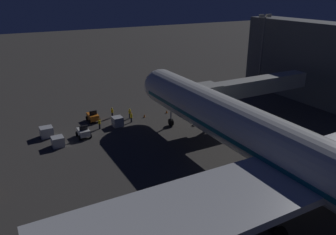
# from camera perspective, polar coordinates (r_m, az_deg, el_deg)

# --- Properties ---
(ground_plane) EXTENTS (320.00, 320.00, 0.00)m
(ground_plane) POSITION_cam_1_polar(r_m,az_deg,el_deg) (40.13, 14.28, -10.68)
(ground_plane) COLOR #383533
(airliner_at_gate) EXTENTS (49.03, 67.15, 20.52)m
(airliner_at_gate) POSITION_cam_1_polar(r_m,az_deg,el_deg) (33.03, 24.20, -7.85)
(airliner_at_gate) COLOR silver
(airliner_at_gate) RESTS_ON ground_plane
(jet_bridge) EXTENTS (21.62, 3.40, 7.36)m
(jet_bridge) POSITION_cam_1_polar(r_m,az_deg,el_deg) (55.45, 13.22, 5.00)
(jet_bridge) COLOR #9E9E99
(jet_bridge) RESTS_ON ground_plane
(apron_floodlight_mast) EXTENTS (2.90, 0.50, 16.02)m
(apron_floodlight_mast) POSITION_cam_1_polar(r_m,az_deg,el_deg) (72.22, 15.79, 11.39)
(apron_floodlight_mast) COLOR #59595E
(apron_floodlight_mast) RESTS_ON ground_plane
(baggage_tug_spare) EXTENTS (1.86, 2.50, 1.95)m
(baggage_tug_spare) POSITION_cam_1_polar(r_m,az_deg,el_deg) (56.99, -12.74, 0.13)
(baggage_tug_spare) COLOR orange
(baggage_tug_spare) RESTS_ON ground_plane
(pushback_tug) EXTENTS (1.86, 2.33, 1.95)m
(pushback_tug) POSITION_cam_1_polar(r_m,az_deg,el_deg) (51.24, -14.28, -2.45)
(pushback_tug) COLOR silver
(pushback_tug) RESTS_ON ground_plane
(baggage_container_near_belt) EXTENTS (1.63, 1.61, 1.43)m
(baggage_container_near_belt) POSITION_cam_1_polar(r_m,az_deg,el_deg) (49.31, -18.34, -3.94)
(baggage_container_near_belt) COLOR #B7BABF
(baggage_container_near_belt) RESTS_ON ground_plane
(baggage_container_mid_row) EXTENTS (1.58, 1.66, 1.53)m
(baggage_container_mid_row) POSITION_cam_1_polar(r_m,az_deg,el_deg) (54.29, -8.64, -0.67)
(baggage_container_mid_row) COLOR #B7BABF
(baggage_container_mid_row) RESTS_ON ground_plane
(baggage_container_far_row) EXTENTS (1.82, 1.68, 1.53)m
(baggage_container_far_row) POSITION_cam_1_polar(r_m,az_deg,el_deg) (52.98, -20.06, -2.33)
(baggage_container_far_row) COLOR #B7BABF
(baggage_container_far_row) RESTS_ON ground_plane
(ground_crew_marshaller_fwd) EXTENTS (0.40, 0.40, 1.74)m
(ground_crew_marshaller_fwd) POSITION_cam_1_polar(r_m,az_deg,el_deg) (55.42, -6.31, 0.13)
(ground_crew_marshaller_fwd) COLOR black
(ground_crew_marshaller_fwd) RESTS_ON ground_plane
(ground_crew_under_port_wing) EXTENTS (0.40, 0.40, 1.76)m
(ground_crew_under_port_wing) POSITION_cam_1_polar(r_m,az_deg,el_deg) (58.01, -9.54, 0.95)
(ground_crew_under_port_wing) COLOR black
(ground_crew_under_port_wing) RESTS_ON ground_plane
(ground_crew_by_tug) EXTENTS (0.40, 0.40, 1.71)m
(ground_crew_by_tug) POSITION_cam_1_polar(r_m,az_deg,el_deg) (53.61, -11.66, -0.96)
(ground_crew_by_tug) COLOR black
(ground_crew_by_tug) RESTS_ON ground_plane
(ground_crew_walking_aft) EXTENTS (0.40, 0.40, 1.78)m
(ground_crew_walking_aft) POSITION_cam_1_polar(r_m,az_deg,el_deg) (57.09, -6.57, 0.79)
(ground_crew_walking_aft) COLOR black
(ground_crew_walking_aft) RESTS_ON ground_plane
(traffic_cone_nose_port) EXTENTS (0.36, 0.36, 0.55)m
(traffic_cone_nose_port) POSITION_cam_1_polar(r_m,az_deg,el_deg) (59.41, -0.22, 1.03)
(traffic_cone_nose_port) COLOR orange
(traffic_cone_nose_port) RESTS_ON ground_plane
(traffic_cone_nose_starboard) EXTENTS (0.36, 0.36, 0.55)m
(traffic_cone_nose_starboard) POSITION_cam_1_polar(r_m,az_deg,el_deg) (57.58, -4.08, 0.30)
(traffic_cone_nose_starboard) COLOR orange
(traffic_cone_nose_starboard) RESTS_ON ground_plane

